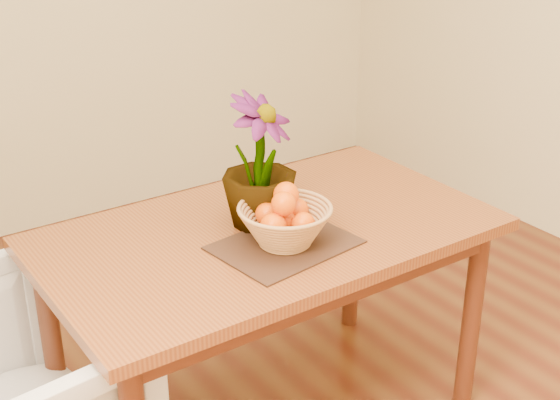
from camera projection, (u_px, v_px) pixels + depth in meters
table at (268, 253)px, 2.45m from camera, size 1.40×0.80×0.75m
placemat at (285, 245)px, 2.31m from camera, size 0.43×0.35×0.01m
wicker_basket at (285, 227)px, 2.28m from camera, size 0.28×0.28×0.11m
orange_pile at (285, 212)px, 2.26m from camera, size 0.19×0.18×0.14m
potted_plant at (259, 163)px, 2.35m from camera, size 0.32×0.32×0.42m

